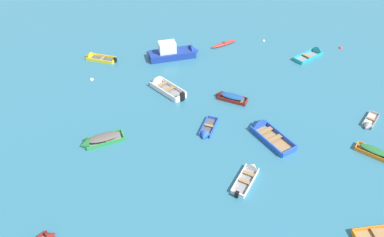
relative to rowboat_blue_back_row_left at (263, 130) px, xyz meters
name	(u,v)px	position (x,y,z in m)	size (l,w,h in m)	color
rowboat_blue_back_row_left	(263,130)	(0.00, 0.00, 0.00)	(4.19, 4.15, 1.48)	#99754C
rowboat_white_foreground_center	(249,173)	(-0.58, -4.98, -0.06)	(1.83, 3.51, 0.95)	gray
rowboat_turquoise_far_right	(314,53)	(4.49, 14.25, -0.04)	(3.45, 3.90, 1.15)	gray
kayak_red_back_row_right	(224,44)	(-5.61, 14.10, -0.06)	(2.79, 2.81, 0.32)	red
rowboat_grey_back_row_center	(368,124)	(8.66, 2.86, -0.09)	(1.81, 2.74, 0.76)	beige
rowboat_yellow_near_right	(94,57)	(-18.87, 7.83, -0.06)	(3.81, 1.28, 1.01)	#4C4C51
rowboat_green_near_camera	(97,141)	(-12.84, -4.43, 0.05)	(3.48, 2.96, 1.08)	gray
rowboat_blue_cluster_outer	(206,133)	(-4.56, -1.35, -0.08)	(1.22, 2.94, 0.87)	#4C4C51
rowboat_white_midfield_left	(161,85)	(-10.09, 4.24, 0.03)	(4.35, 3.44, 1.30)	gray
motor_launch_deep_blue_outer_left	(175,52)	(-10.32, 10.22, 0.39)	(5.63, 4.05, 2.20)	navy
rowboat_orange_far_left	(380,154)	(8.96, -0.85, 0.04)	(3.04, 1.99, 0.84)	#99754C
rowboat_maroon_outer_right	(228,97)	(-3.58, 3.86, 0.06)	(3.19, 1.49, 0.90)	#99754C
mooring_buoy_near_foreground	(264,41)	(-1.21, 16.17, -0.21)	(0.31, 0.31, 0.31)	silver
mooring_buoy_central	(340,48)	(7.45, 16.39, -0.21)	(0.41, 0.41, 0.41)	red
mooring_buoy_midfield	(92,80)	(-17.31, 3.95, -0.21)	(0.37, 0.37, 0.37)	silver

